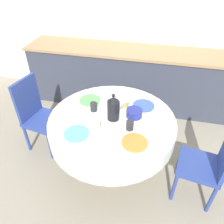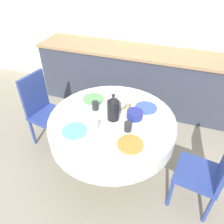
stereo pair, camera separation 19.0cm
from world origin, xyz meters
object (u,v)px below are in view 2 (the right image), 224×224
(coffee_carafe, at_px, (113,109))
(teapot, at_px, (121,102))
(chair_right, at_px, (43,108))
(chair_left, at_px, (209,170))

(coffee_carafe, distance_m, teapot, 0.20)
(chair_right, distance_m, coffee_carafe, 1.07)
(chair_right, bearing_deg, teapot, 100.85)
(chair_left, xyz_separation_m, coffee_carafe, (-0.97, 0.14, 0.36))
(coffee_carafe, bearing_deg, chair_right, 169.57)
(coffee_carafe, bearing_deg, teapot, 84.31)
(chair_left, xyz_separation_m, chair_right, (-1.96, 0.33, 0.00))
(chair_left, bearing_deg, chair_right, 89.10)
(chair_left, bearing_deg, teapot, 79.13)
(chair_left, distance_m, teapot, 1.06)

